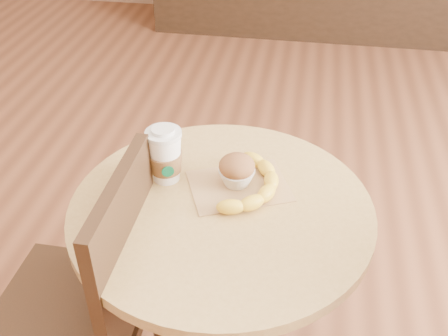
# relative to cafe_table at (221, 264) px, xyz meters

# --- Properties ---
(cafe_table) EXTENTS (0.73, 0.73, 0.75)m
(cafe_table) POSITION_rel_cafe_table_xyz_m (0.00, 0.00, 0.00)
(cafe_table) COLOR black
(cafe_table) RESTS_ON ground
(chair_left) EXTENTS (0.40, 0.40, 0.90)m
(chair_left) POSITION_rel_cafe_table_xyz_m (-0.31, -0.13, -0.05)
(chair_left) COLOR #382313
(chair_left) RESTS_ON ground
(kraft_bag) EXTENTS (0.29, 0.26, 0.00)m
(kraft_bag) POSITION_rel_cafe_table_xyz_m (0.03, 0.08, 0.21)
(kraft_bag) COLOR #AC8353
(kraft_bag) RESTS_ON cafe_table
(coffee_cup) EXTENTS (0.09, 0.09, 0.15)m
(coffee_cup) POSITION_rel_cafe_table_xyz_m (-0.16, 0.08, 0.27)
(coffee_cup) COLOR white
(coffee_cup) RESTS_ON cafe_table
(muffin) EXTENTS (0.09, 0.09, 0.08)m
(muffin) POSITION_rel_cafe_table_xyz_m (0.02, 0.09, 0.25)
(muffin) COLOR silver
(muffin) RESTS_ON kraft_bag
(banana) EXTENTS (0.21, 0.29, 0.04)m
(banana) POSITION_rel_cafe_table_xyz_m (0.07, 0.07, 0.23)
(banana) COLOR yellow
(banana) RESTS_ON kraft_bag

